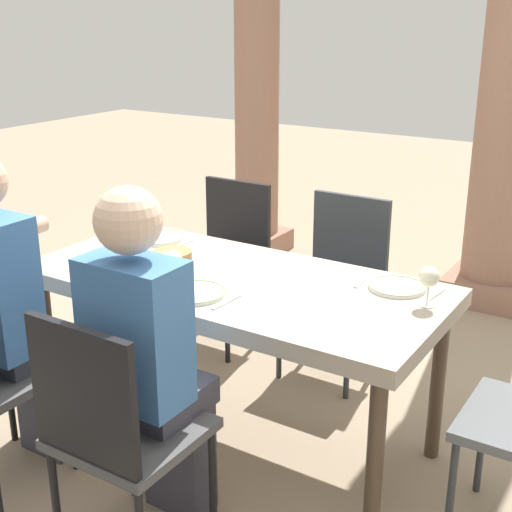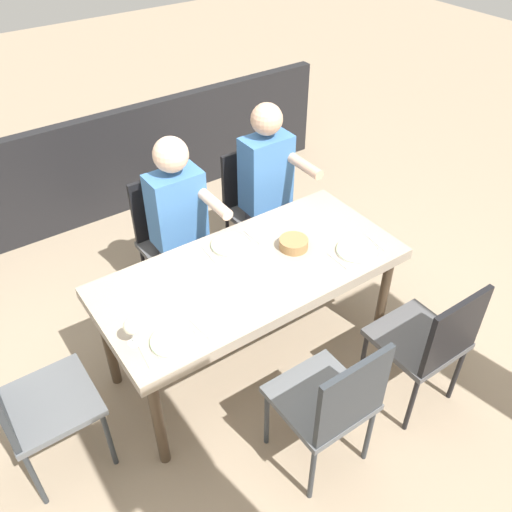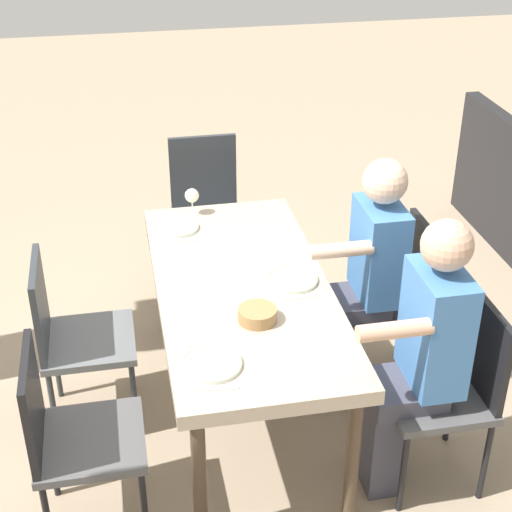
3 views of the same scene
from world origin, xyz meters
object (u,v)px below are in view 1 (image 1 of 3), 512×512
Objects in this scene: wine_glass_2 at (429,278)px; plate_2 at (397,287)px; chair_west_north at (226,250)px; diner_man_white at (8,307)px; chair_mid_south at (113,425)px; dining_table at (233,293)px; stone_column_near at (257,62)px; plate_1 at (195,292)px; plate_0 at (159,237)px; diner_woman_green at (149,354)px; chair_mid_north at (339,273)px; bread_basket at (172,258)px.

plate_2 is at bearing 147.46° from wine_glass_2.
diner_man_white is (-0.00, -1.47, 0.19)m from chair_west_north.
chair_mid_south reaches higher than plate_2.
stone_column_near is (-1.29, 2.22, 0.75)m from dining_table.
plate_2 is at bearing 36.80° from plate_1.
stone_column_near is at bearing 134.79° from wine_glass_2.
chair_mid_south is at bearing -116.31° from plate_2.
chair_west_north is at bearing 154.69° from plate_2.
stone_column_near reaches higher than plate_0.
dining_table is 0.60× the size of stone_column_near.
chair_west_north is 1.48m from diner_man_white.
wine_glass_2 is at bearing 29.55° from diner_man_white.
diner_woman_green is (-0.00, 0.19, 0.17)m from chair_mid_south.
chair_mid_south is 1.21m from plate_2.
wine_glass_2 is (0.68, -0.68, 0.33)m from chair_mid_north.
chair_mid_north is at bearing 84.07° from plate_1.
dining_table is at bearing -53.51° from chair_west_north.
dining_table is at bearing 46.52° from diner_man_white.
plate_1 is at bearing -143.20° from plate_2.
diner_woman_green reaches higher than bread_basket.
chair_mid_north is at bearing 0.09° from chair_west_north.
wine_glass_2 is 0.90× the size of bread_basket.
plate_2 is at bearing 0.43° from plate_0.
chair_mid_south is at bearing -63.88° from bread_basket.
dining_table is 1.90× the size of chair_mid_south.
chair_west_north is 1.38m from plate_2.
stone_column_near is 2.85m from plate_1.
chair_mid_north is 0.69× the size of diner_man_white.
plate_2 is 0.96m from bread_basket.
diner_woman_green is 0.44× the size of stone_column_near.
plate_2 is at bearing 21.35° from dining_table.
plate_2 is (1.23, 0.89, 0.05)m from diner_man_white.
chair_mid_south reaches higher than wine_glass_2.
chair_west_north is 0.92m from bread_basket.
diner_man_white is at bearing -144.23° from plate_2.
chair_mid_north is 2.17m from stone_column_near.
stone_column_near is (-1.38, 2.86, 0.74)m from diner_woman_green.
plate_1 is 1.59× the size of wine_glass_2.
chair_mid_north is 5.35× the size of bread_basket.
dining_table is 1.92× the size of chair_mid_north.
plate_1 is (0.59, -1.06, 0.24)m from chair_west_north.
bread_basket reaches higher than plate_0.
chair_west_north is 1.79m from chair_mid_south.
diner_man_white reaches higher than diner_woman_green.
dining_table is 7.71× the size of plate_2.
diner_man_white reaches higher than chair_mid_north.
wine_glass_2 reaches higher than dining_table.
stone_column_near reaches higher than chair_mid_south.
bread_basket is (0.30, -0.83, 0.26)m from chair_west_north.
diner_woman_green is at bearing -57.54° from bread_basket.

